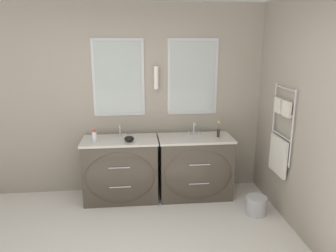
{
  "coord_description": "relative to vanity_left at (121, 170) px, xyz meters",
  "views": [
    {
      "loc": [
        0.18,
        -2.33,
        2.09
      ],
      "look_at": [
        0.57,
        1.49,
        1.09
      ],
      "focal_mm": 35.0,
      "sensor_mm": 36.0,
      "label": 1
    }
  ],
  "objects": [
    {
      "name": "toiletry_bottle",
      "position": [
        -0.31,
        -0.05,
        0.48
      ],
      "size": [
        0.06,
        0.06,
        0.16
      ],
      "color": "silver",
      "rests_on": "vanity_left"
    },
    {
      "name": "wall_back",
      "position": [
        0.05,
        0.37,
        0.88
      ],
      "size": [
        5.49,
        0.14,
        2.6
      ],
      "color": "#9E9384",
      "rests_on": "ground_plane"
    },
    {
      "name": "faucet_left",
      "position": [
        -0.0,
        0.16,
        0.49
      ],
      "size": [
        0.17,
        0.11,
        0.17
      ],
      "color": "silver",
      "rests_on": "vanity_left"
    },
    {
      "name": "amenity_bowl",
      "position": [
        0.13,
        -0.08,
        0.45
      ],
      "size": [
        0.13,
        0.13,
        0.08
      ],
      "color": "black",
      "rests_on": "vanity_left"
    },
    {
      "name": "wall_right",
      "position": [
        2.01,
        -0.82,
        0.86
      ],
      "size": [
        0.13,
        4.2,
        2.6
      ],
      "color": "#9E9384",
      "rests_on": "ground_plane"
    },
    {
      "name": "waste_bin",
      "position": [
        1.68,
        -0.56,
        -0.31
      ],
      "size": [
        0.26,
        0.26,
        0.22
      ],
      "color": "#B7B7BC",
      "rests_on": "ground_plane"
    },
    {
      "name": "faucet_right",
      "position": [
        1.01,
        0.16,
        0.49
      ],
      "size": [
        0.17,
        0.11,
        0.17
      ],
      "color": "silver",
      "rests_on": "vanity_right"
    },
    {
      "name": "flower_vase",
      "position": [
        1.32,
        0.02,
        0.5
      ],
      "size": [
        0.04,
        0.04,
        0.22
      ],
      "color": "#332D2D",
      "rests_on": "vanity_right"
    },
    {
      "name": "vanity_right",
      "position": [
        1.01,
        0.0,
        0.0
      ],
      "size": [
        0.99,
        0.59,
        0.84
      ],
      "color": "#4C4238",
      "rests_on": "ground_plane"
    },
    {
      "name": "vanity_left",
      "position": [
        0.0,
        0.0,
        0.0
      ],
      "size": [
        0.99,
        0.59,
        0.84
      ],
      "color": "#4C4238",
      "rests_on": "ground_plane"
    }
  ]
}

